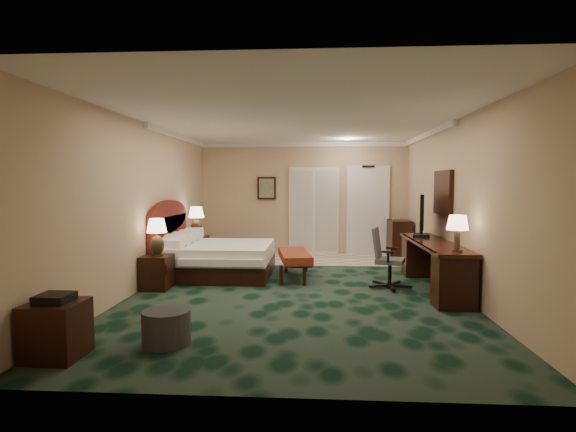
# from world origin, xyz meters

# --- Properties ---
(floor) EXTENTS (5.00, 7.50, 0.00)m
(floor) POSITION_xyz_m (0.00, 0.00, 0.00)
(floor) COLOR black
(floor) RESTS_ON ground
(ceiling) EXTENTS (5.00, 7.50, 0.00)m
(ceiling) POSITION_xyz_m (0.00, 0.00, 2.70)
(ceiling) COLOR white
(ceiling) RESTS_ON wall_back
(wall_back) EXTENTS (5.00, 0.00, 2.70)m
(wall_back) POSITION_xyz_m (0.00, 3.75, 1.35)
(wall_back) COLOR tan
(wall_back) RESTS_ON ground
(wall_front) EXTENTS (5.00, 0.00, 2.70)m
(wall_front) POSITION_xyz_m (0.00, -3.75, 1.35)
(wall_front) COLOR tan
(wall_front) RESTS_ON ground
(wall_left) EXTENTS (0.00, 7.50, 2.70)m
(wall_left) POSITION_xyz_m (-2.50, 0.00, 1.35)
(wall_left) COLOR tan
(wall_left) RESTS_ON ground
(wall_right) EXTENTS (0.00, 7.50, 2.70)m
(wall_right) POSITION_xyz_m (2.50, 0.00, 1.35)
(wall_right) COLOR tan
(wall_right) RESTS_ON ground
(crown_molding) EXTENTS (5.00, 7.50, 0.10)m
(crown_molding) POSITION_xyz_m (0.00, 0.00, 2.65)
(crown_molding) COLOR white
(crown_molding) RESTS_ON wall_back
(tile_patch) EXTENTS (3.20, 1.70, 0.01)m
(tile_patch) POSITION_xyz_m (0.90, 2.90, 0.01)
(tile_patch) COLOR tan
(tile_patch) RESTS_ON ground
(headboard) EXTENTS (0.12, 2.00, 1.40)m
(headboard) POSITION_xyz_m (-2.44, 1.00, 0.70)
(headboard) COLOR #54120F
(headboard) RESTS_ON ground
(entry_door) EXTENTS (1.02, 0.06, 2.18)m
(entry_door) POSITION_xyz_m (1.55, 3.72, 1.05)
(entry_door) COLOR white
(entry_door) RESTS_ON ground
(closet_doors) EXTENTS (1.20, 0.06, 2.10)m
(closet_doors) POSITION_xyz_m (0.25, 3.71, 1.05)
(closet_doors) COLOR beige
(closet_doors) RESTS_ON ground
(wall_art) EXTENTS (0.45, 0.06, 0.55)m
(wall_art) POSITION_xyz_m (-0.90, 3.71, 1.60)
(wall_art) COLOR #51655B
(wall_art) RESTS_ON wall_back
(wall_mirror) EXTENTS (0.05, 0.95, 0.75)m
(wall_mirror) POSITION_xyz_m (2.46, 0.60, 1.55)
(wall_mirror) COLOR white
(wall_mirror) RESTS_ON wall_right
(bed) EXTENTS (1.88, 1.74, 0.59)m
(bed) POSITION_xyz_m (-1.46, 0.96, 0.30)
(bed) COLOR white
(bed) RESTS_ON ground
(nightstand_near) EXTENTS (0.44, 0.50, 0.54)m
(nightstand_near) POSITION_xyz_m (-2.26, -0.15, 0.27)
(nightstand_near) COLOR black
(nightstand_near) RESTS_ON ground
(nightstand_far) EXTENTS (0.48, 0.55, 0.60)m
(nightstand_far) POSITION_xyz_m (-2.24, 2.09, 0.30)
(nightstand_far) COLOR black
(nightstand_far) RESTS_ON ground
(lamp_near) EXTENTS (0.38, 0.38, 0.60)m
(lamp_near) POSITION_xyz_m (-2.24, -0.18, 0.85)
(lamp_near) COLOR black
(lamp_near) RESTS_ON nightstand_near
(lamp_far) EXTENTS (0.39, 0.39, 0.62)m
(lamp_far) POSITION_xyz_m (-2.22, 2.14, 0.91)
(lamp_far) COLOR black
(lamp_far) RESTS_ON nightstand_far
(bed_bench) EXTENTS (0.70, 1.47, 0.48)m
(bed_bench) POSITION_xyz_m (-0.08, 0.83, 0.24)
(bed_bench) COLOR maroon
(bed_bench) RESTS_ON ground
(ottoman) EXTENTS (0.56, 0.56, 0.36)m
(ottoman) POSITION_xyz_m (-1.27, -2.63, 0.18)
(ottoman) COLOR #2C2C30
(ottoman) RESTS_ON ground
(side_table) EXTENTS (0.51, 0.51, 0.55)m
(side_table) POSITION_xyz_m (-2.22, -3.06, 0.28)
(side_table) COLOR black
(side_table) RESTS_ON ground
(desk) EXTENTS (0.57, 2.66, 0.77)m
(desk) POSITION_xyz_m (2.19, 0.09, 0.38)
(desk) COLOR black
(desk) RESTS_ON ground
(tv) EXTENTS (0.28, 0.96, 0.75)m
(tv) POSITION_xyz_m (2.16, 0.81, 1.14)
(tv) COLOR black
(tv) RESTS_ON desk
(desk_lamp) EXTENTS (0.33, 0.33, 0.51)m
(desk_lamp) POSITION_xyz_m (2.23, -0.98, 1.03)
(desk_lamp) COLOR black
(desk_lamp) RESTS_ON desk
(desk_chair) EXTENTS (0.70, 0.68, 0.98)m
(desk_chair) POSITION_xyz_m (1.51, 0.14, 0.49)
(desk_chair) COLOR #4B4956
(desk_chair) RESTS_ON ground
(minibar) EXTENTS (0.46, 0.83, 0.87)m
(minibar) POSITION_xyz_m (2.22, 3.20, 0.44)
(minibar) COLOR black
(minibar) RESTS_ON ground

